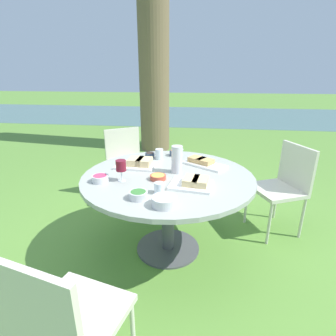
{
  "coord_description": "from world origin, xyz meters",
  "views": [
    {
      "loc": [
        0.27,
        -2.01,
        1.53
      ],
      "look_at": [
        0.0,
        0.0,
        0.79
      ],
      "focal_mm": 28.0,
      "sensor_mm": 36.0,
      "label": 1
    }
  ],
  "objects_px": {
    "chair_far_back": "(284,182)",
    "chair_near_left": "(126,159)",
    "dining_table": "(168,186)",
    "chair_near_right": "(61,319)",
    "wine_glass": "(121,166)",
    "water_pitcher": "(177,159)"
  },
  "relations": [
    {
      "from": "chair_near_left",
      "to": "wine_glass",
      "type": "relative_size",
      "value": 5.22
    },
    {
      "from": "chair_near_left",
      "to": "water_pitcher",
      "type": "bearing_deg",
      "value": -51.64
    },
    {
      "from": "chair_far_back",
      "to": "wine_glass",
      "type": "relative_size",
      "value": 5.22
    },
    {
      "from": "chair_far_back",
      "to": "dining_table",
      "type": "bearing_deg",
      "value": -156.22
    },
    {
      "from": "dining_table",
      "to": "chair_near_right",
      "type": "relative_size",
      "value": 1.6
    },
    {
      "from": "chair_near_left",
      "to": "water_pitcher",
      "type": "height_order",
      "value": "water_pitcher"
    },
    {
      "from": "dining_table",
      "to": "chair_near_left",
      "type": "xyz_separation_m",
      "value": [
        -0.66,
        0.98,
        -0.11
      ]
    },
    {
      "from": "chair_near_right",
      "to": "water_pitcher",
      "type": "height_order",
      "value": "water_pitcher"
    },
    {
      "from": "dining_table",
      "to": "chair_far_back",
      "type": "height_order",
      "value": "chair_far_back"
    },
    {
      "from": "chair_near_right",
      "to": "wine_glass",
      "type": "bearing_deg",
      "value": 91.79
    },
    {
      "from": "chair_near_right",
      "to": "dining_table",
      "type": "bearing_deg",
      "value": 75.94
    },
    {
      "from": "chair_near_right",
      "to": "chair_near_left",
      "type": "bearing_deg",
      "value": 98.91
    },
    {
      "from": "chair_near_right",
      "to": "water_pitcher",
      "type": "bearing_deg",
      "value": 73.9
    },
    {
      "from": "chair_near_right",
      "to": "chair_far_back",
      "type": "distance_m",
      "value": 2.21
    },
    {
      "from": "water_pitcher",
      "to": "chair_near_right",
      "type": "bearing_deg",
      "value": -106.1
    },
    {
      "from": "dining_table",
      "to": "chair_near_right",
      "type": "xyz_separation_m",
      "value": [
        -0.31,
        -1.23,
        -0.11
      ]
    },
    {
      "from": "chair_far_back",
      "to": "chair_near_left",
      "type": "bearing_deg",
      "value": 163.86
    },
    {
      "from": "wine_glass",
      "to": "dining_table",
      "type": "bearing_deg",
      "value": 27.43
    },
    {
      "from": "water_pitcher",
      "to": "wine_glass",
      "type": "distance_m",
      "value": 0.48
    },
    {
      "from": "wine_glass",
      "to": "chair_near_left",
      "type": "bearing_deg",
      "value": 105.16
    },
    {
      "from": "chair_far_back",
      "to": "water_pitcher",
      "type": "bearing_deg",
      "value": -158.1
    },
    {
      "from": "chair_far_back",
      "to": "water_pitcher",
      "type": "distance_m",
      "value": 1.15
    }
  ]
}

